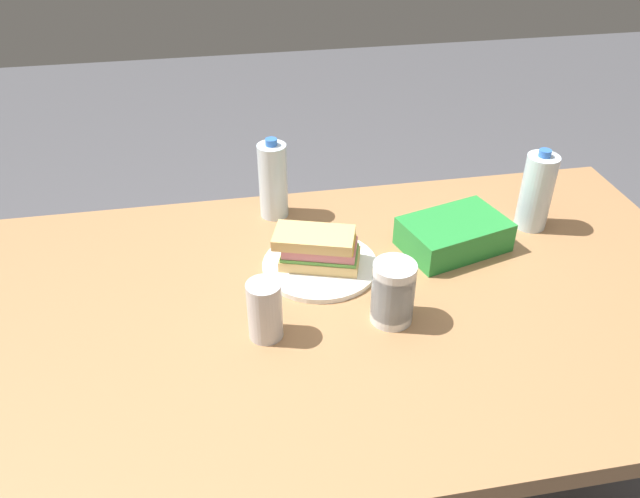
% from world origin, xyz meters
% --- Properties ---
extents(dining_table, '(1.73, 0.93, 0.74)m').
position_xyz_m(dining_table, '(0.00, 0.00, 0.66)').
color(dining_table, '#9E7047').
rests_on(dining_table, ground_plane).
extents(paper_plate, '(0.25, 0.25, 0.01)m').
position_xyz_m(paper_plate, '(-0.02, -0.13, 0.75)').
color(paper_plate, white).
rests_on(paper_plate, dining_table).
extents(sandwich, '(0.20, 0.14, 0.08)m').
position_xyz_m(sandwich, '(-0.02, -0.12, 0.79)').
color(sandwich, '#DBB26B').
rests_on(sandwich, paper_plate).
extents(chip_bag, '(0.26, 0.21, 0.07)m').
position_xyz_m(chip_bag, '(-0.33, -0.15, 0.78)').
color(chip_bag, '#268C38').
rests_on(chip_bag, dining_table).
extents(water_bottle_tall, '(0.07, 0.07, 0.20)m').
position_xyz_m(water_bottle_tall, '(-0.55, -0.21, 0.83)').
color(water_bottle_tall, silver).
rests_on(water_bottle_tall, dining_table).
extents(plastic_cup_stack, '(0.08, 0.08, 0.13)m').
position_xyz_m(plastic_cup_stack, '(-0.13, 0.07, 0.81)').
color(plastic_cup_stack, silver).
rests_on(plastic_cup_stack, dining_table).
extents(water_bottle_spare, '(0.07, 0.07, 0.20)m').
position_xyz_m(water_bottle_spare, '(0.05, -0.37, 0.84)').
color(water_bottle_spare, silver).
rests_on(water_bottle_spare, dining_table).
extents(soda_can_silver, '(0.07, 0.07, 0.12)m').
position_xyz_m(soda_can_silver, '(0.12, 0.07, 0.80)').
color(soda_can_silver, silver).
rests_on(soda_can_silver, dining_table).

